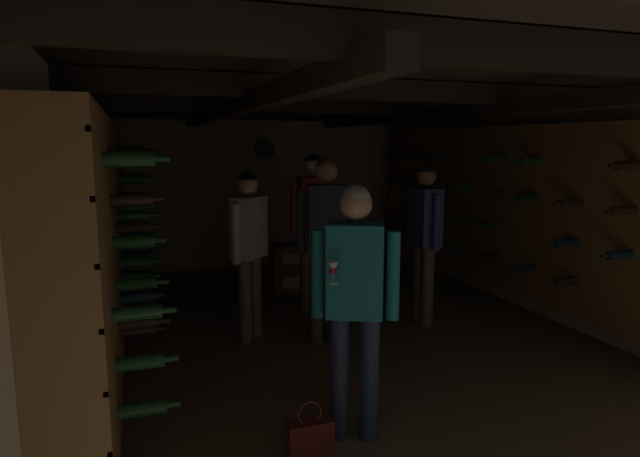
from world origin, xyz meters
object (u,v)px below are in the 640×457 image
Objects in this scene: person_guest_mid_right at (425,229)px; handbag at (310,437)px; wine_crate_stack at (291,267)px; person_guest_rear_center at (313,216)px; person_host_center at (326,232)px; person_guest_mid_left at (249,240)px; person_guest_near_left at (355,290)px; display_bottle at (301,234)px.

person_guest_mid_right is 2.81m from handbag.
person_guest_rear_center reaches higher than wine_crate_stack.
person_host_center reaches higher than person_guest_mid_left.
person_host_center is at bearing -169.64° from person_guest_mid_right.
handbag is at bearing -112.84° from person_host_center.
person_guest_rear_center is at bearing 138.88° from person_guest_mid_right.
person_guest_near_left is at bearing -82.58° from person_guest_mid_left.
person_guest_mid_right reaches higher than person_guest_mid_left.
person_guest_mid_left reaches higher than wine_crate_stack.
wine_crate_stack is 1.15m from person_guest_rear_center.
person_guest_mid_left is (-0.84, -1.52, 0.67)m from wine_crate_stack.
person_guest_rear_center is at bearing -88.40° from wine_crate_stack.
person_guest_mid_left is 2.21m from handbag.
person_guest_rear_center is 2.70m from person_guest_near_left.
person_guest_mid_left is 4.62× the size of handbag.
handbag is (-1.02, -3.50, -0.62)m from display_bottle.
handbag is (-0.93, -2.72, -0.95)m from person_guest_rear_center.
person_guest_rear_center is 3.03m from handbag.
person_guest_mid_right is (1.79, -0.13, 0.03)m from person_guest_mid_left.
person_host_center is 1.05× the size of person_guest_mid_right.
person_guest_mid_left is at bearing 88.01° from handbag.
wine_crate_stack is 0.34× the size of person_guest_rear_center.
handbag is (-0.07, -2.04, -0.85)m from person_guest_mid_left.
person_guest_mid_left is at bearing -118.80° from wine_crate_stack.
person_guest_mid_right is 4.76× the size of handbag.
person_guest_near_left reaches higher than display_bottle.
wine_crate_stack is at bearing 80.46° from person_guest_near_left.
wine_crate_stack is 2.03m from person_guest_mid_right.
handbag is (-0.32, -0.09, -0.86)m from person_guest_near_left.
person_host_center is 0.74m from person_guest_mid_left.
person_guest_rear_center reaches higher than person_guest_mid_right.
wine_crate_stack is 0.46m from display_bottle.
person_guest_mid_left is (-0.95, -1.46, 0.23)m from display_bottle.
display_bottle is 1.01× the size of handbag.
person_guest_mid_right is at bearing 49.77° from person_guest_near_left.
person_guest_near_left is at bearing 15.78° from handbag.
person_guest_mid_left is at bearing 175.75° from person_guest_mid_right.
person_guest_near_left reaches higher than wine_crate_stack.
person_guest_mid_right is at bearing -4.25° from person_guest_mid_left.
person_guest_mid_right is (0.84, -1.59, 0.26)m from display_bottle.
display_bottle reaches higher than handbag.
person_host_center is at bearing -102.01° from person_guest_rear_center.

